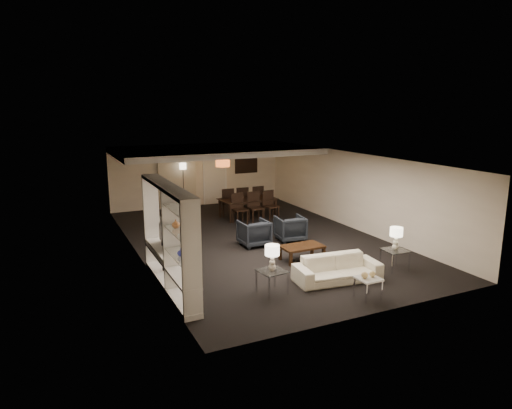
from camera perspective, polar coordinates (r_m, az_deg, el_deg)
The scene contains 35 objects.
floor at distance 13.84m, azimuth 0.00°, elevation -4.45°, with size 11.00×11.00×0.00m, color black.
ceiling at distance 13.33m, azimuth 0.00°, elevation 5.89°, with size 7.00×11.00×0.02m, color silver.
wall_back at distance 18.58m, azimuth -7.23°, elevation 3.72°, with size 7.00×0.02×2.50m, color beige.
wall_front at distance 9.02m, azimuth 15.08°, elevation -5.81°, with size 7.00×0.02×2.50m, color beige.
wall_left at distance 12.49m, azimuth -14.70°, elevation -0.78°, with size 0.02×11.00×2.50m, color beige.
wall_right at distance 15.32m, azimuth 11.94°, elevation 1.73°, with size 0.02×11.00×2.50m, color beige.
ceiling_soffit at distance 16.56m, azimuth -5.18°, elevation 6.74°, with size 7.00×4.00×0.20m, color silver.
curtains at distance 18.26m, azimuth -9.84°, elevation 3.33°, with size 1.50×0.12×2.40m, color beige.
door at distance 18.81m, azimuth -5.16°, elevation 3.26°, with size 0.90×0.05×2.10m, color silver.
painting at distance 19.25m, azimuth -1.25°, elevation 5.01°, with size 0.95×0.04×0.65m, color #142D38.
media_unit at distance 10.08m, azimuth -10.85°, elevation -4.14°, with size 0.38×3.40×2.35m, color white, non-canonical shape.
pendant_light at distance 16.72m, azimuth -4.18°, elevation 5.16°, with size 0.52×0.52×0.24m, color #D8591E.
sofa at distance 10.81m, azimuth 10.14°, elevation -7.89°, with size 2.01×0.79×0.59m, color #EEE3C4.
coffee_table at distance 12.10m, azimuth 5.75°, elevation -6.02°, with size 1.10×0.64×0.40m, color black, non-canonical shape.
armchair_left at distance 13.22m, azimuth -0.26°, elevation -3.57°, with size 0.80×0.82×0.75m, color black.
armchair_right at distance 13.75m, azimuth 4.29°, elevation -2.98°, with size 0.80×0.82×0.75m, color black.
side_table_left at distance 9.99m, azimuth 2.01°, elevation -9.64°, with size 0.55×0.55×0.51m, color silver, non-canonical shape.
side_table_right at distance 11.84m, azimuth 16.93°, elevation -6.62°, with size 0.55×0.55×0.51m, color white, non-canonical shape.
table_lamp_left at distance 9.80m, azimuth 2.03°, elevation -6.70°, with size 0.31×0.31×0.57m, color beige, non-canonical shape.
table_lamp_right at distance 11.68m, azimuth 17.09°, elevation -4.10°, with size 0.31×0.31×0.57m, color beige, non-canonical shape.
marble_table at distance 10.02m, azimuth 13.79°, elevation -10.11°, with size 0.46×0.46×0.46m, color white, non-canonical shape.
gold_gourd_a at distance 9.85m, azimuth 13.43°, elevation -8.59°, with size 0.15×0.15×0.15m, color #DDBB75.
gold_gourd_b at distance 9.97m, azimuth 14.33°, elevation -8.43°, with size 0.13×0.13×0.13m, color #D6B971.
television at distance 10.78m, azimuth -11.63°, elevation -3.72°, with size 0.14×1.07×0.62m, color black.
vase_blue at distance 9.20m, azimuth -9.35°, elevation -5.88°, with size 0.16×0.16×0.16m, color #252FA3.
vase_amber at distance 9.35m, azimuth -9.98°, elevation -2.38°, with size 0.17×0.17×0.18m, color #D48346.
floor_speaker at distance 11.10m, azimuth -11.29°, elevation -6.21°, with size 0.11×0.11×1.02m, color black.
dining_table at distance 16.47m, azimuth -0.98°, elevation -0.47°, with size 1.99×1.11×0.70m, color black.
chair_nl at distance 15.61m, azimuth -2.01°, elevation -0.55°, with size 0.48×0.48×1.04m, color black, non-canonical shape.
chair_nm at distance 15.85m, azimuth -0.02°, elevation -0.34°, with size 0.48×0.48×1.04m, color black, non-canonical shape.
chair_nr at distance 16.11m, azimuth 1.91°, elevation -0.15°, with size 0.48×0.48×1.04m, color black, non-canonical shape.
chair_fl at distance 16.79m, azimuth -3.76°, elevation 0.35°, with size 0.48×0.48×1.04m, color black, non-canonical shape.
chair_fm at distance 17.01m, azimuth -1.88°, elevation 0.52°, with size 0.48×0.48×1.04m, color black, non-canonical shape.
chair_fr at distance 17.25m, azimuth -0.05°, elevation 0.70°, with size 0.48×0.48×1.04m, color black, non-canonical shape.
floor_lamp at distance 18.04m, azimuth -9.05°, elevation 2.29°, with size 0.26×0.26×1.80m, color black, non-canonical shape.
Camera 1 is at (-5.63, -12.00, 3.99)m, focal length 32.00 mm.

